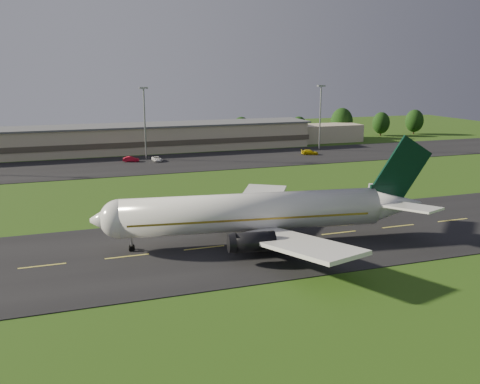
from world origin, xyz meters
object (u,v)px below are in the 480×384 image
object	(u,v)px
service_vehicle_c	(157,159)
airliner	(258,213)
light_mast_east	(320,110)
service_vehicle_b	(131,159)
service_vehicle_d	(310,152)
terminal	(142,139)
light_mast_centre	(144,115)

from	to	relation	value
service_vehicle_c	airliner	bearing A→B (deg)	-93.09
light_mast_east	service_vehicle_b	world-z (taller)	light_mast_east
airliner	light_mast_east	xyz separation A→B (m)	(51.82, 80.12, 8.08)
service_vehicle_b	airliner	bearing A→B (deg)	-159.22
service_vehicle_c	service_vehicle_d	size ratio (longest dim) A/B	0.91
terminal	service_vehicle_c	world-z (taller)	terminal
light_mast_centre	service_vehicle_d	bearing A→B (deg)	-9.29
service_vehicle_b	service_vehicle_c	size ratio (longest dim) A/B	0.95
service_vehicle_b	light_mast_centre	bearing A→B (deg)	-44.29
terminal	light_mast_centre	world-z (taller)	light_mast_centre
light_mast_centre	service_vehicle_b	xyz separation A→B (m)	(-4.65, -2.76, -11.91)
terminal	light_mast_centre	bearing A→B (deg)	-94.95
light_mast_centre	light_mast_east	world-z (taller)	same
service_vehicle_c	light_mast_east	bearing A→B (deg)	0.92
terminal	service_vehicle_d	size ratio (longest dim) A/B	28.31
terminal	service_vehicle_b	world-z (taller)	terminal
terminal	light_mast_centre	distance (m)	18.45
light_mast_east	light_mast_centre	bearing A→B (deg)	180.00
service_vehicle_d	service_vehicle_c	bearing A→B (deg)	109.65
light_mast_centre	terminal	bearing A→B (deg)	85.05
airliner	service_vehicle_b	bearing A→B (deg)	103.72
light_mast_centre	light_mast_east	xyz separation A→B (m)	(55.00, 0.00, 0.00)
airliner	terminal	world-z (taller)	airliner
terminal	service_vehicle_b	size ratio (longest dim) A/B	32.60
light_mast_centre	airliner	bearing A→B (deg)	-87.73
service_vehicle_b	service_vehicle_c	bearing A→B (deg)	-87.68
light_mast_east	service_vehicle_d	distance (m)	15.97
airliner	light_mast_east	bearing A→B (deg)	65.05
service_vehicle_d	terminal	bearing A→B (deg)	86.68
light_mast_east	airliner	bearing A→B (deg)	-122.89
terminal	service_vehicle_c	distance (m)	20.78
light_mast_centre	service_vehicle_c	xyz separation A→B (m)	(2.28, -4.32, -11.99)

